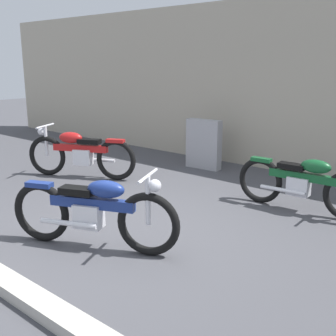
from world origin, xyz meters
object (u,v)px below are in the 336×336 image
at_px(motorcycle_blue, 94,211).
at_px(motorcycle_red, 80,153).
at_px(stone_marker, 204,144).
at_px(helmet, 91,195).
at_px(motorcycle_green, 303,183).

relative_size(motorcycle_blue, motorcycle_red, 0.98).
relative_size(stone_marker, helmet, 3.90).
relative_size(motorcycle_green, motorcycle_blue, 1.03).
bearing_deg(motorcycle_red, motorcycle_green, 167.21).
bearing_deg(helmet, motorcycle_red, 147.69).
xyz_separation_m(stone_marker, motorcycle_blue, (1.27, -3.99, -0.05)).
relative_size(stone_marker, motorcycle_blue, 0.51).
height_order(motorcycle_green, motorcycle_blue, motorcycle_blue).
xyz_separation_m(stone_marker, motorcycle_red, (-1.38, -2.11, -0.03)).
bearing_deg(motorcycle_green, motorcycle_blue, -118.48).
distance_m(helmet, motorcycle_red, 1.63).
xyz_separation_m(helmet, motorcycle_blue, (1.30, -1.03, 0.33)).
height_order(stone_marker, motorcycle_blue, stone_marker).
relative_size(stone_marker, motorcycle_red, 0.50).
height_order(helmet, motorcycle_red, motorcycle_red).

